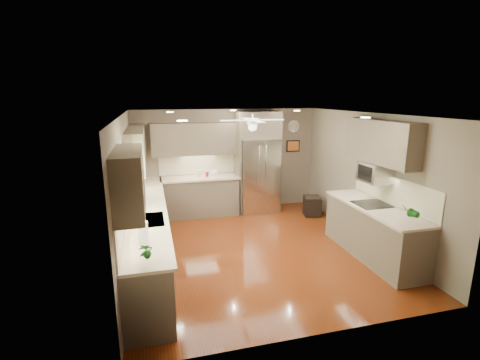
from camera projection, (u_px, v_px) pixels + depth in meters
name	position (u px, v px, depth m)	size (l,w,h in m)	color
floor	(256.00, 249.00, 6.54)	(5.00, 5.00, 0.00)	#4B200A
ceiling	(258.00, 114.00, 5.95)	(5.00, 5.00, 0.00)	white
wall_back	(227.00, 160.00, 8.60)	(4.50, 4.50, 0.00)	#6A5E51
wall_front	(323.00, 238.00, 3.90)	(4.50, 4.50, 0.00)	#6A5E51
wall_left	(126.00, 193.00, 5.70)	(5.00, 5.00, 0.00)	#6A5E51
wall_right	(366.00, 177.00, 6.80)	(5.00, 5.00, 0.00)	#6A5E51
canister_c	(200.00, 173.00, 8.19)	(0.10, 0.10, 0.16)	#C1C090
canister_d	(207.00, 174.00, 8.23)	(0.07, 0.07, 0.11)	maroon
soap_bottle	(139.00, 204.00, 5.82)	(0.09, 0.09, 0.20)	white
potted_plant_left	(145.00, 251.00, 3.94)	(0.16, 0.11, 0.31)	#1B5F1D
potted_plant_right	(409.00, 212.00, 5.26)	(0.18, 0.14, 0.32)	#1B5F1D
bowl	(215.00, 175.00, 8.33)	(0.23, 0.23, 0.06)	#C1C090
left_run	(147.00, 232.00, 6.09)	(0.65, 4.70, 1.45)	brown
back_run	(200.00, 195.00, 8.32)	(1.85, 0.65, 1.45)	brown
uppers	(209.00, 146.00, 6.59)	(4.50, 4.70, 0.95)	brown
window	(125.00, 183.00, 5.16)	(0.05, 1.12, 0.92)	#BFF2B2
sink	(147.00, 222.00, 5.38)	(0.50, 0.70, 0.32)	silver
refrigerator	(258.00, 164.00, 8.46)	(1.06, 0.75, 2.45)	silver
right_run	(374.00, 230.00, 6.15)	(0.70, 2.20, 1.45)	brown
microwave	(375.00, 172.00, 6.18)	(0.43, 0.55, 0.34)	silver
ceiling_fan	(253.00, 123.00, 6.28)	(1.18, 1.18, 0.32)	white
recessed_lights	(249.00, 113.00, 6.32)	(2.84, 3.14, 0.01)	white
wall_clock	(294.00, 126.00, 8.83)	(0.30, 0.03, 0.30)	white
framed_print	(293.00, 146.00, 8.94)	(0.36, 0.03, 0.30)	black
stool	(312.00, 206.00, 8.33)	(0.45, 0.45, 0.46)	black
paper_towel	(143.00, 233.00, 4.49)	(0.13, 0.13, 0.33)	white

